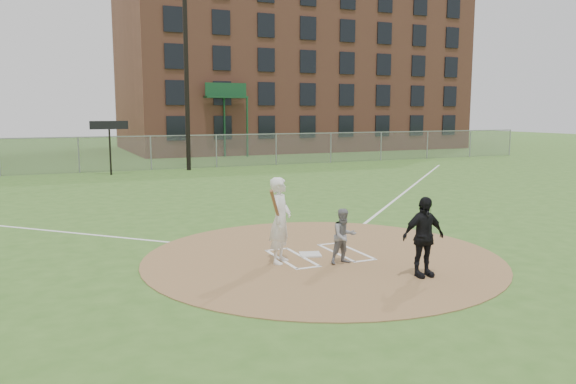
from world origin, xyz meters
name	(u,v)px	position (x,y,z in m)	size (l,w,h in m)	color
ground	(322,257)	(0.00, 0.00, 0.00)	(140.00, 140.00, 0.00)	#386322
dirt_circle	(322,257)	(0.00, 0.00, 0.01)	(8.40, 8.40, 0.02)	olive
home_plate	(310,254)	(-0.20, 0.23, 0.04)	(0.49, 0.49, 0.03)	silver
foul_line_first	(409,189)	(9.00, 9.00, 0.01)	(0.10, 24.00, 0.01)	white
catcher	(344,236)	(0.17, -0.73, 0.65)	(0.61, 0.47, 1.25)	gray
umpire	(423,237)	(1.17, -2.26, 0.86)	(0.98, 0.41, 1.67)	black
batters_boxes	(319,255)	(0.00, 0.15, 0.03)	(2.08, 1.88, 0.01)	white
batter_at_plate	(280,220)	(-1.11, -0.09, 1.00)	(0.92, 1.08, 1.95)	white
outfield_fence	(151,153)	(0.00, 22.00, 1.02)	(56.08, 0.08, 2.03)	slate
brick_warehouse	(289,68)	(16.00, 37.96, 7.50)	(30.00, 17.17, 15.00)	#995641
light_pole	(186,55)	(2.00, 21.00, 6.61)	(1.20, 0.30, 12.22)	black
scoreboard_sign	(109,131)	(-2.50, 20.20, 2.39)	(2.00, 0.10, 2.93)	black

